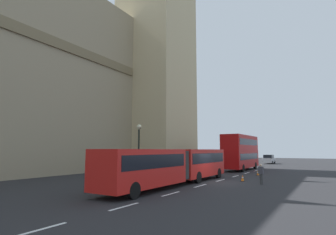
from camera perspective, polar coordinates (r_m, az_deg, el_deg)
ground_plane at (r=24.62m, az=9.68°, el=-13.51°), size 160.00×160.00×0.00m
lane_centre_marking at (r=24.18m, az=9.25°, el=-13.62°), size 34.40×0.16×0.01m
articulated_bus at (r=22.31m, az=1.47°, el=-9.79°), size 16.69×2.54×2.90m
double_decker_bus at (r=39.90m, az=15.32°, el=-6.91°), size 10.33×2.54×4.90m
sedan_lead at (r=60.03m, az=20.80°, el=-8.35°), size 4.40×1.86×1.85m
traffic_cone_west at (r=25.91m, az=15.67°, el=-12.39°), size 0.36×0.36×0.58m
traffic_cone_middle at (r=32.35m, az=18.68°, el=-11.15°), size 0.36×0.36×0.58m
street_lamp at (r=25.59m, az=-6.28°, el=-6.45°), size 0.44×0.44×5.27m
pedestrian_near_cones at (r=24.07m, az=19.28°, el=-11.19°), size 0.36×0.43×1.69m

